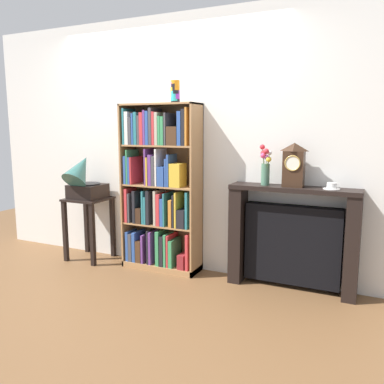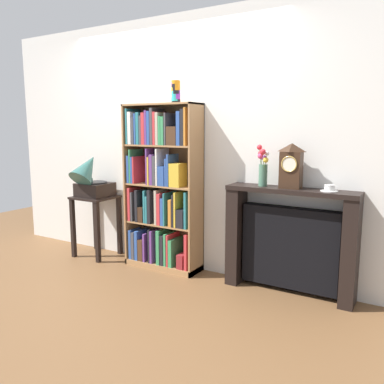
{
  "view_description": "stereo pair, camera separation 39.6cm",
  "coord_description": "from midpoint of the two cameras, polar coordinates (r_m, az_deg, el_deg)",
  "views": [
    {
      "loc": [
        2.01,
        -3.45,
        1.48
      ],
      "look_at": [
        0.35,
        0.1,
        0.84
      ],
      "focal_mm": 37.33,
      "sensor_mm": 36.0,
      "label": 1
    },
    {
      "loc": [
        2.36,
        -3.26,
        1.48
      ],
      "look_at": [
        0.35,
        0.1,
        0.84
      ],
      "focal_mm": 37.33,
      "sensor_mm": 36.0,
      "label": 2
    }
  ],
  "objects": [
    {
      "name": "wall_back",
      "position": [
        4.13,
        2.54,
        6.73
      ],
      "size": [
        5.04,
        0.08,
        2.6
      ],
      "primitive_type": "cube",
      "color": "silver",
      "rests_on": "ground"
    },
    {
      "name": "fireplace_mantel",
      "position": [
        3.73,
        16.81,
        -6.86
      ],
      "size": [
        1.15,
        0.25,
        0.96
      ],
      "color": "black",
      "rests_on": "ground"
    },
    {
      "name": "mantel_clock",
      "position": [
        3.58,
        17.09,
        3.57
      ],
      "size": [
        0.18,
        0.12,
        0.39
      ],
      "color": "#382316",
      "rests_on": "fireplace_mantel"
    },
    {
      "name": "bookshelf",
      "position": [
        4.14,
        -1.69,
        0.21
      ],
      "size": [
        0.83,
        0.29,
        1.71
      ],
      "color": "#A87A4C",
      "rests_on": "ground"
    },
    {
      "name": "cup_stack",
      "position": [
        3.98,
        0.59,
        14.13
      ],
      "size": [
        0.09,
        0.09,
        0.21
      ],
      "color": "black",
      "rests_on": "bookshelf"
    },
    {
      "name": "side_table_left",
      "position": [
        4.68,
        -11.23,
        -3.11
      ],
      "size": [
        0.44,
        0.42,
        0.7
      ],
      "color": "black",
      "rests_on": "ground"
    },
    {
      "name": "ground_plane",
      "position": [
        4.27,
        -2.14,
        -11.18
      ],
      "size": [
        8.04,
        6.4,
        0.02
      ],
      "primitive_type": "cube",
      "color": "brown"
    },
    {
      "name": "teacup_with_saucer",
      "position": [
        3.54,
        22.11,
        0.43
      ],
      "size": [
        0.14,
        0.14,
        0.06
      ],
      "color": "white",
      "rests_on": "fireplace_mantel"
    },
    {
      "name": "gramophone",
      "position": [
        4.57,
        -11.92,
        2.01
      ],
      "size": [
        0.35,
        0.49,
        0.54
      ],
      "color": "black",
      "rests_on": "side_table_left"
    },
    {
      "name": "flower_vase",
      "position": [
        3.64,
        13.18,
        3.47
      ],
      "size": [
        0.11,
        0.13,
        0.37
      ],
      "color": "#4C7A60",
      "rests_on": "fireplace_mantel"
    }
  ]
}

